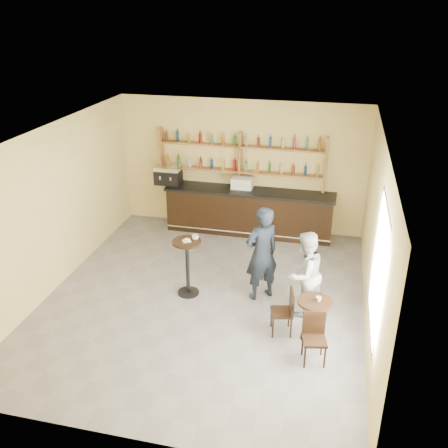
% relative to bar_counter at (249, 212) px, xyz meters
% --- Properties ---
extents(floor, '(7.00, 7.00, 0.00)m').
position_rel_bar_counter_xyz_m(floor, '(-0.28, -3.15, -0.56)').
color(floor, slate).
rests_on(floor, ground).
extents(ceiling, '(7.00, 7.00, 0.00)m').
position_rel_bar_counter_xyz_m(ceiling, '(-0.28, -3.15, 2.64)').
color(ceiling, white).
rests_on(ceiling, wall_back).
extents(wall_back, '(7.00, 0.00, 7.00)m').
position_rel_bar_counter_xyz_m(wall_back, '(-0.28, 0.35, 1.04)').
color(wall_back, '#F7E18C').
rests_on(wall_back, floor).
extents(wall_front, '(7.00, 0.00, 7.00)m').
position_rel_bar_counter_xyz_m(wall_front, '(-0.28, -6.65, 1.04)').
color(wall_front, '#F7E18C').
rests_on(wall_front, floor).
extents(wall_left, '(0.00, 7.00, 7.00)m').
position_rel_bar_counter_xyz_m(wall_left, '(-3.28, -3.15, 1.04)').
color(wall_left, '#F7E18C').
rests_on(wall_left, floor).
extents(wall_right, '(0.00, 7.00, 7.00)m').
position_rel_bar_counter_xyz_m(wall_right, '(2.72, -3.15, 1.04)').
color(wall_right, '#F7E18C').
rests_on(wall_right, floor).
extents(window_pane, '(0.00, 2.00, 2.00)m').
position_rel_bar_counter_xyz_m(window_pane, '(2.71, -4.35, 1.14)').
color(window_pane, white).
rests_on(window_pane, wall_right).
extents(window_frame, '(0.04, 1.70, 2.10)m').
position_rel_bar_counter_xyz_m(window_frame, '(2.71, -4.35, 1.14)').
color(window_frame, black).
rests_on(window_frame, wall_right).
extents(shelf_unit, '(4.00, 0.26, 1.40)m').
position_rel_bar_counter_xyz_m(shelf_unit, '(-0.28, 0.22, 1.25)').
color(shelf_unit, brown).
rests_on(shelf_unit, wall_back).
extents(liquor_bottles, '(3.68, 0.10, 1.00)m').
position_rel_bar_counter_xyz_m(liquor_bottles, '(-0.28, 0.22, 1.42)').
color(liquor_bottles, '#8C5919').
rests_on(liquor_bottles, shelf_unit).
extents(bar_counter, '(4.10, 0.80, 1.11)m').
position_rel_bar_counter_xyz_m(bar_counter, '(0.00, 0.00, 0.00)').
color(bar_counter, black).
rests_on(bar_counter, floor).
extents(espresso_machine, '(0.64, 0.42, 0.45)m').
position_rel_bar_counter_xyz_m(espresso_machine, '(-2.05, 0.00, 0.78)').
color(espresso_machine, black).
rests_on(espresso_machine, bar_counter).
extents(pastry_case, '(0.56, 0.47, 0.31)m').
position_rel_bar_counter_xyz_m(pastry_case, '(-0.18, 0.00, 0.71)').
color(pastry_case, silver).
rests_on(pastry_case, bar_counter).
extents(pedestal_table, '(0.71, 0.71, 1.15)m').
position_rel_bar_counter_xyz_m(pedestal_table, '(-0.64, -3.05, 0.02)').
color(pedestal_table, black).
rests_on(pedestal_table, floor).
extents(napkin, '(0.21, 0.21, 0.00)m').
position_rel_bar_counter_xyz_m(napkin, '(-0.64, -3.05, 0.59)').
color(napkin, white).
rests_on(napkin, pedestal_table).
extents(donut, '(0.14, 0.14, 0.04)m').
position_rel_bar_counter_xyz_m(donut, '(-0.63, -3.06, 0.62)').
color(donut, '#E6AB54').
rests_on(donut, napkin).
extents(cup_pedestal, '(0.15, 0.15, 0.10)m').
position_rel_bar_counter_xyz_m(cup_pedestal, '(-0.50, -2.95, 0.64)').
color(cup_pedestal, white).
rests_on(cup_pedestal, pedestal_table).
extents(man_main, '(0.82, 0.78, 1.88)m').
position_rel_bar_counter_xyz_m(man_main, '(0.76, -2.83, 0.39)').
color(man_main, black).
rests_on(man_main, floor).
extents(cafe_table, '(0.71, 0.71, 0.75)m').
position_rel_bar_counter_xyz_m(cafe_table, '(1.84, -3.94, -0.18)').
color(cafe_table, black).
rests_on(cafe_table, floor).
extents(cup_cafe, '(0.10, 0.10, 0.08)m').
position_rel_bar_counter_xyz_m(cup_cafe, '(1.89, -3.94, 0.24)').
color(cup_cafe, white).
rests_on(cup_cafe, cafe_table).
extents(chair_west, '(0.43, 0.43, 0.84)m').
position_rel_bar_counter_xyz_m(chair_west, '(1.29, -3.89, -0.14)').
color(chair_west, black).
rests_on(chair_west, floor).
extents(chair_south, '(0.43, 0.43, 0.84)m').
position_rel_bar_counter_xyz_m(chair_south, '(1.89, -4.54, -0.13)').
color(chair_south, black).
rests_on(chair_south, floor).
extents(patron_second, '(0.97, 1.00, 1.62)m').
position_rel_bar_counter_xyz_m(patron_second, '(1.60, -3.19, 0.26)').
color(patron_second, '#AAAAAF').
rests_on(patron_second, floor).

